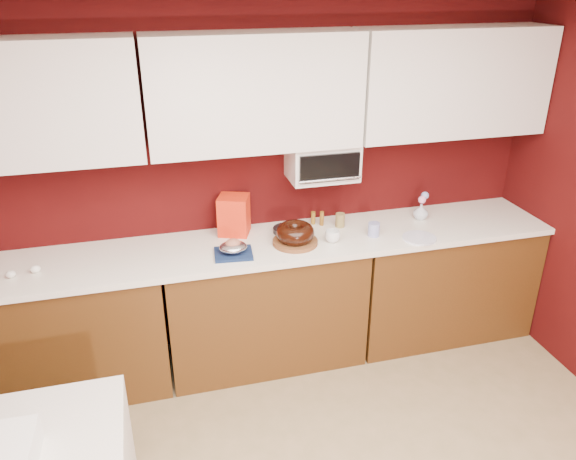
% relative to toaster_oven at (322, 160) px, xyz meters
% --- Properties ---
extents(wall_back, '(4.00, 0.02, 2.50)m').
position_rel_toaster_oven_xyz_m(wall_back, '(-0.45, 0.15, -0.12)').
color(wall_back, '#3C0808').
rests_on(wall_back, floor).
extents(base_cabinet_left, '(1.31, 0.58, 0.86)m').
position_rel_toaster_oven_xyz_m(base_cabinet_left, '(-1.78, -0.17, -0.95)').
color(base_cabinet_left, '#502E10').
rests_on(base_cabinet_left, floor).
extents(base_cabinet_center, '(1.31, 0.58, 0.86)m').
position_rel_toaster_oven_xyz_m(base_cabinet_center, '(-0.45, -0.17, -0.95)').
color(base_cabinet_center, '#502E10').
rests_on(base_cabinet_center, floor).
extents(base_cabinet_right, '(1.31, 0.58, 0.86)m').
position_rel_toaster_oven_xyz_m(base_cabinet_right, '(0.88, -0.17, -0.95)').
color(base_cabinet_right, '#502E10').
rests_on(base_cabinet_right, floor).
extents(countertop, '(4.00, 0.62, 0.04)m').
position_rel_toaster_oven_xyz_m(countertop, '(-0.45, -0.17, -0.49)').
color(countertop, white).
rests_on(countertop, base_cabinet_center).
extents(upper_cabinet_left, '(1.31, 0.33, 0.70)m').
position_rel_toaster_oven_xyz_m(upper_cabinet_left, '(-1.78, -0.02, 0.48)').
color(upper_cabinet_left, white).
rests_on(upper_cabinet_left, wall_back).
extents(upper_cabinet_center, '(1.31, 0.33, 0.70)m').
position_rel_toaster_oven_xyz_m(upper_cabinet_center, '(-0.45, -0.02, 0.48)').
color(upper_cabinet_center, white).
rests_on(upper_cabinet_center, wall_back).
extents(upper_cabinet_right, '(1.31, 0.33, 0.70)m').
position_rel_toaster_oven_xyz_m(upper_cabinet_right, '(0.88, -0.02, 0.48)').
color(upper_cabinet_right, white).
rests_on(upper_cabinet_right, wall_back).
extents(toaster_oven, '(0.45, 0.30, 0.25)m').
position_rel_toaster_oven_xyz_m(toaster_oven, '(0.00, 0.00, 0.00)').
color(toaster_oven, white).
rests_on(toaster_oven, upper_cabinet_center).
extents(toaster_oven_door, '(0.40, 0.02, 0.18)m').
position_rel_toaster_oven_xyz_m(toaster_oven_door, '(0.00, -0.16, 0.00)').
color(toaster_oven_door, black).
rests_on(toaster_oven_door, toaster_oven).
extents(toaster_oven_handle, '(0.42, 0.02, 0.02)m').
position_rel_toaster_oven_xyz_m(toaster_oven_handle, '(0.00, -0.18, -0.07)').
color(toaster_oven_handle, silver).
rests_on(toaster_oven_handle, toaster_oven).
extents(cake_base, '(0.31, 0.31, 0.03)m').
position_rel_toaster_oven_xyz_m(cake_base, '(-0.25, -0.23, -0.46)').
color(cake_base, brown).
rests_on(cake_base, countertop).
extents(bundt_cake, '(0.32, 0.32, 0.10)m').
position_rel_toaster_oven_xyz_m(bundt_cake, '(-0.25, -0.23, -0.39)').
color(bundt_cake, black).
rests_on(bundt_cake, cake_base).
extents(navy_towel, '(0.26, 0.22, 0.02)m').
position_rel_toaster_oven_xyz_m(navy_towel, '(-0.67, -0.29, -0.47)').
color(navy_towel, '#132348').
rests_on(navy_towel, countertop).
extents(foil_ham_nest, '(0.21, 0.19, 0.06)m').
position_rel_toaster_oven_xyz_m(foil_ham_nest, '(-0.67, -0.29, -0.42)').
color(foil_ham_nest, silver).
rests_on(foil_ham_nest, navy_towel).
extents(roasted_ham, '(0.12, 0.11, 0.06)m').
position_rel_toaster_oven_xyz_m(roasted_ham, '(-0.67, -0.29, -0.40)').
color(roasted_ham, '#AB644E').
rests_on(roasted_ham, foil_ham_nest).
extents(pandoro_box, '(0.25, 0.24, 0.27)m').
position_rel_toaster_oven_xyz_m(pandoro_box, '(-0.60, 0.03, -0.34)').
color(pandoro_box, red).
rests_on(pandoro_box, countertop).
extents(dark_pan, '(0.24, 0.24, 0.03)m').
position_rel_toaster_oven_xyz_m(dark_pan, '(-0.26, -0.04, -0.46)').
color(dark_pan, black).
rests_on(dark_pan, countertop).
extents(coffee_mug, '(0.12, 0.12, 0.10)m').
position_rel_toaster_oven_xyz_m(coffee_mug, '(-0.00, -0.27, -0.43)').
color(coffee_mug, white).
rests_on(coffee_mug, countertop).
extents(blue_jar, '(0.10, 0.10, 0.09)m').
position_rel_toaster_oven_xyz_m(blue_jar, '(0.29, -0.25, -0.43)').
color(blue_jar, '#1C2D9A').
rests_on(blue_jar, countertop).
extents(flower_vase, '(0.10, 0.10, 0.13)m').
position_rel_toaster_oven_xyz_m(flower_vase, '(0.73, -0.07, -0.41)').
color(flower_vase, silver).
rests_on(flower_vase, countertop).
extents(flower_pink, '(0.05, 0.05, 0.05)m').
position_rel_toaster_oven_xyz_m(flower_pink, '(0.73, -0.07, -0.33)').
color(flower_pink, pink).
rests_on(flower_pink, flower_vase).
extents(flower_blue, '(0.05, 0.05, 0.05)m').
position_rel_toaster_oven_xyz_m(flower_blue, '(0.76, -0.05, -0.30)').
color(flower_blue, '#899DDB').
rests_on(flower_blue, flower_vase).
extents(china_plate, '(0.28, 0.28, 0.01)m').
position_rel_toaster_oven_xyz_m(china_plate, '(0.57, -0.37, -0.47)').
color(china_plate, white).
rests_on(china_plate, countertop).
extents(amber_bottle, '(0.04, 0.04, 0.09)m').
position_rel_toaster_oven_xyz_m(amber_bottle, '(-0.04, 0.04, -0.43)').
color(amber_bottle, brown).
rests_on(amber_bottle, countertop).
extents(paper_cup, '(0.07, 0.07, 0.10)m').
position_rel_toaster_oven_xyz_m(paper_cup, '(0.13, -0.05, -0.43)').
color(paper_cup, olive).
rests_on(paper_cup, countertop).
extents(egg_left, '(0.07, 0.06, 0.04)m').
position_rel_toaster_oven_xyz_m(egg_left, '(-1.96, -0.24, -0.45)').
color(egg_left, silver).
rests_on(egg_left, countertop).
extents(egg_right, '(0.07, 0.07, 0.05)m').
position_rel_toaster_oven_xyz_m(egg_right, '(-1.83, -0.21, -0.45)').
color(egg_right, white).
rests_on(egg_right, countertop).
extents(amber_bottle_tall, '(0.03, 0.03, 0.10)m').
position_rel_toaster_oven_xyz_m(amber_bottle_tall, '(0.01, 0.01, -0.42)').
color(amber_bottle_tall, brown).
rests_on(amber_bottle_tall, countertop).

